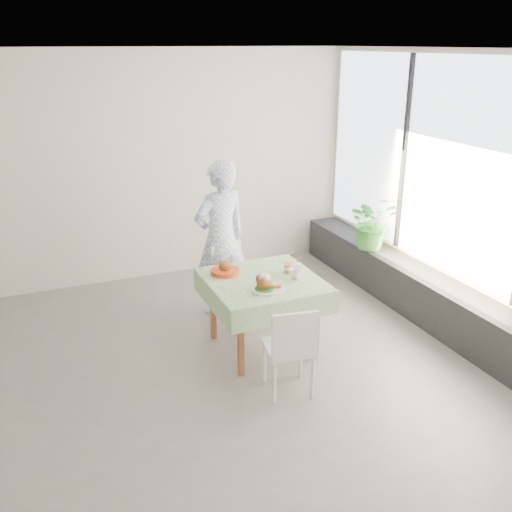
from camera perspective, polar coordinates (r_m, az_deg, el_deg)
name	(u,v)px	position (r m, az deg, el deg)	size (l,w,h in m)	color
floor	(181,377)	(5.33, -7.53, -11.89)	(6.00, 6.00, 0.00)	#615E5C
ceiling	(163,49)	(4.51, -9.28, 19.75)	(6.00, 6.00, 0.00)	white
wall_back	(117,171)	(7.10, -13.69, 8.27)	(6.00, 0.02, 2.80)	silver
wall_front	(323,391)	(2.61, 6.69, -13.23)	(6.00, 0.02, 2.80)	silver
wall_right	(460,194)	(6.17, 19.76, 5.82)	(0.02, 5.00, 2.80)	silver
window_pane	(461,170)	(6.10, 19.83, 8.07)	(0.01, 4.80, 2.18)	#D1E0F9
window_ledge	(432,300)	(6.41, 17.20, -4.27)	(0.40, 4.80, 0.50)	black
cafe_table	(263,306)	(5.52, 0.68, -5.00)	(1.04, 1.04, 0.74)	brown
chair_far	(235,296)	(6.23, -2.13, -4.02)	(0.47, 0.47, 0.82)	white
chair_near	(289,365)	(4.98, 3.27, -10.83)	(0.45, 0.45, 0.83)	white
diner	(221,239)	(6.16, -3.56, 1.75)	(0.63, 0.41, 1.72)	#87A2D8
main_dish	(266,285)	(5.14, 1.05, -2.92)	(0.32, 0.32, 0.16)	white
juice_cup_orange	(288,267)	(5.54, 3.24, -1.15)	(0.09, 0.09, 0.24)	white
juice_cup_lemonade	(296,273)	(5.41, 4.04, -1.71)	(0.09, 0.09, 0.25)	white
second_dish	(225,270)	(5.53, -3.11, -1.38)	(0.28, 0.28, 0.13)	#C63C14
potted_plant	(373,222)	(6.97, 11.57, 3.37)	(0.60, 0.52, 0.66)	#337D29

